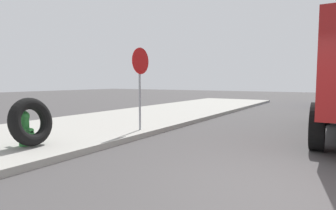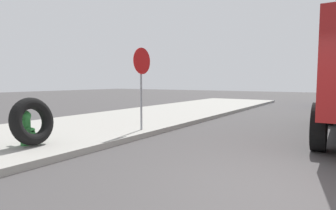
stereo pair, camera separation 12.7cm
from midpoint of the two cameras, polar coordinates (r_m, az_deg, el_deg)
ground_plane at (r=4.37m, az=21.26°, el=-16.79°), size 80.00×80.00×0.00m
sidewalk_curb at (r=8.38m, az=-28.78°, el=-6.14°), size 36.00×5.00×0.15m
fire_hydrant at (r=7.05m, az=-27.47°, el=-3.99°), size 0.26×0.58×0.79m
loose_tire at (r=6.90m, az=-26.34°, el=-3.03°), size 1.12×0.58×1.10m
stop_sign at (r=8.29m, az=-6.07°, el=6.41°), size 0.76×0.08×2.39m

